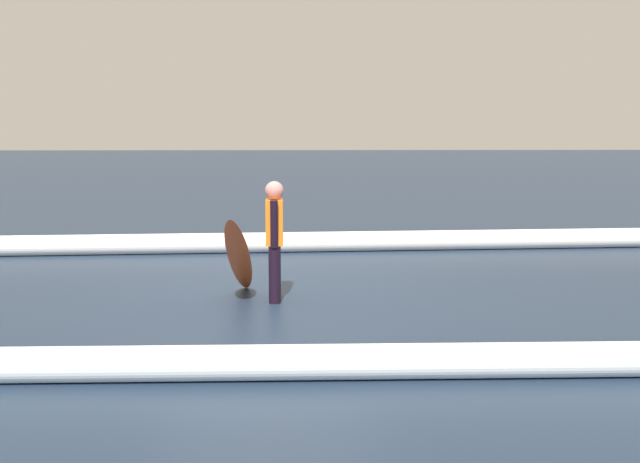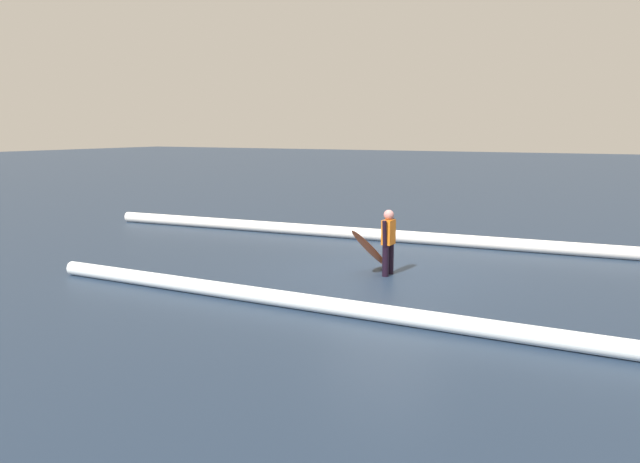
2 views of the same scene
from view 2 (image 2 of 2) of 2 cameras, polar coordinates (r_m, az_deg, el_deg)
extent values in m
plane|color=#1E2D42|center=(13.95, 5.83, -3.77)|extent=(153.41, 153.41, 0.00)
cylinder|color=black|center=(13.61, 5.90, -2.65)|extent=(0.14, 0.14, 0.67)
cylinder|color=black|center=(13.86, 6.34, -2.43)|extent=(0.14, 0.14, 0.67)
cube|color=orange|center=(13.63, 6.17, -0.05)|extent=(0.20, 0.34, 0.53)
sphere|color=#B87570|center=(13.57, 6.19, 1.49)|extent=(0.22, 0.22, 0.22)
cylinder|color=black|center=(13.43, 5.82, -0.18)|extent=(0.09, 0.14, 0.56)
cylinder|color=black|center=(13.82, 6.51, 0.07)|extent=(0.09, 0.13, 0.56)
ellipsoid|color=#E55926|center=(13.86, 4.53, -1.60)|extent=(0.35, 1.69, 1.09)
ellipsoid|color=black|center=(13.86, 4.53, -1.59)|extent=(0.16, 1.35, 0.88)
cylinder|color=white|center=(17.14, 17.20, -1.15)|extent=(25.50, 1.98, 0.33)
cylinder|color=white|center=(10.17, 10.58, -7.94)|extent=(16.40, 0.33, 0.29)
camera|label=1|loc=(5.65, -32.01, -3.49)|focal=47.00mm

